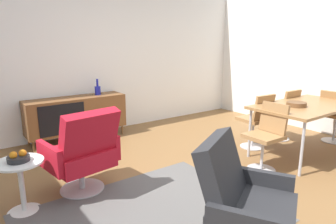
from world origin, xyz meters
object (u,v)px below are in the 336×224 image
(vase_cobalt, at_px, (98,90))
(dining_chair_back_right, at_px, (284,112))
(dining_chair_back_left, at_px, (257,119))
(wooden_bowl_on_table, at_px, (296,104))
(dining_chair_near_window, at_px, (267,134))
(lounge_chair_red, at_px, (83,151))
(sideboard, at_px, (76,114))
(side_table_round, at_px, (21,181))
(dining_chair_far_end, at_px, (335,114))
(armchair_black_shell, at_px, (244,204))
(fruit_bowl, at_px, (18,158))
(dining_table, at_px, (306,107))

(vase_cobalt, relative_size, dining_chair_back_right, 0.32)
(dining_chair_back_left, bearing_deg, wooden_bowl_on_table, -77.16)
(dining_chair_back_left, bearing_deg, dining_chair_back_right, -0.01)
(dining_chair_near_window, distance_m, lounge_chair_red, 2.24)
(dining_chair_back_right, distance_m, lounge_chair_red, 3.34)
(sideboard, bearing_deg, side_table_round, -123.06)
(dining_chair_far_end, bearing_deg, side_table_round, 170.38)
(dining_chair_back_right, distance_m, side_table_round, 3.96)
(dining_chair_far_end, relative_size, dining_chair_back_left, 1.00)
(vase_cobalt, distance_m, side_table_round, 2.47)
(dining_chair_back_right, bearing_deg, dining_chair_far_end, -45.97)
(wooden_bowl_on_table, height_order, armchair_black_shell, armchair_black_shell)
(wooden_bowl_on_table, relative_size, dining_chair_near_window, 0.30)
(wooden_bowl_on_table, relative_size, fruit_bowl, 1.30)
(dining_chair_near_window, relative_size, side_table_round, 1.65)
(dining_chair_far_end, bearing_deg, dining_table, 179.95)
(dining_chair_back_left, height_order, armchair_black_shell, armchair_black_shell)
(dining_chair_back_right, relative_size, fruit_bowl, 4.28)
(dining_chair_back_left, xyz_separation_m, fruit_bowl, (-3.25, 0.20, 0.09))
(sideboard, distance_m, fruit_bowl, 2.19)
(armchair_black_shell, bearing_deg, side_table_round, 125.04)
(wooden_bowl_on_table, xyz_separation_m, dining_chair_back_left, (-0.12, 0.54, -0.30))
(vase_cobalt, bearing_deg, dining_table, -52.15)
(dining_chair_back_right, height_order, dining_chair_far_end, same)
(wooden_bowl_on_table, bearing_deg, fruit_bowl, 167.62)
(dining_chair_near_window, bearing_deg, side_table_round, 164.31)
(armchair_black_shell, xyz_separation_m, fruit_bowl, (-1.18, 1.68, 0.09))
(dining_table, bearing_deg, armchair_black_shell, -159.24)
(dining_chair_far_end, height_order, armchair_black_shell, armchair_black_shell)
(dining_chair_near_window, height_order, dining_chair_far_end, same)
(dining_chair_far_end, xyz_separation_m, lounge_chair_red, (-3.87, 0.79, -0.00))
(dining_chair_back_left, bearing_deg, dining_chair_far_end, -24.24)
(armchair_black_shell, bearing_deg, lounge_chair_red, 107.92)
(wooden_bowl_on_table, relative_size, side_table_round, 0.50)
(lounge_chair_red, bearing_deg, dining_table, -14.91)
(dining_chair_back_left, height_order, lounge_chair_red, lounge_chair_red)
(dining_chair_far_end, xyz_separation_m, fruit_bowl, (-4.49, 0.76, 0.09))
(wooden_bowl_on_table, height_order, side_table_round, wooden_bowl_on_table)
(dining_chair_far_end, bearing_deg, fruit_bowl, 170.39)
(wooden_bowl_on_table, bearing_deg, lounge_chair_red, 164.28)
(dining_table, xyz_separation_m, dining_chair_back_right, (0.35, 0.56, -0.23))
(side_table_round, bearing_deg, armchair_black_shell, -54.96)
(vase_cobalt, relative_size, dining_table, 0.17)
(dining_chair_back_left, bearing_deg, fruit_bowl, 176.46)
(dining_chair_far_end, distance_m, dining_chair_back_left, 1.36)
(dining_chair_near_window, relative_size, dining_chair_back_left, 1.00)
(armchair_black_shell, relative_size, side_table_round, 1.82)
(dining_chair_near_window, height_order, dining_chair_back_right, same)
(armchair_black_shell, height_order, side_table_round, armchair_black_shell)
(dining_chair_far_end, relative_size, fruit_bowl, 4.28)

